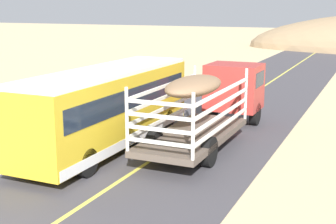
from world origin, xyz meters
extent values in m
cube|color=#B2332D|center=(1.10, 15.47, 1.82)|extent=(2.50, 2.20, 2.20)
cube|color=#192333|center=(1.10, 15.47, 2.27)|extent=(2.53, 1.54, 0.70)
cube|color=brown|center=(1.10, 10.07, 0.72)|extent=(2.50, 6.40, 0.24)
cylinder|color=silver|center=(-0.09, 13.21, 1.94)|extent=(0.12, 0.12, 2.20)
cylinder|color=silver|center=(2.29, 13.21, 1.94)|extent=(0.12, 0.12, 2.20)
cylinder|color=silver|center=(-0.09, 6.93, 1.94)|extent=(0.12, 0.12, 2.20)
cylinder|color=silver|center=(2.29, 6.93, 1.94)|extent=(0.12, 0.12, 2.20)
cube|color=silver|center=(-0.11, 10.07, 1.28)|extent=(0.08, 6.30, 0.12)
cube|color=silver|center=(2.31, 10.07, 1.28)|extent=(0.08, 6.30, 0.12)
cube|color=silver|center=(1.10, 6.91, 1.28)|extent=(2.40, 0.08, 0.12)
cube|color=silver|center=(-0.11, 10.07, 1.72)|extent=(0.08, 6.30, 0.12)
cube|color=silver|center=(2.31, 10.07, 1.72)|extent=(0.08, 6.30, 0.12)
cube|color=silver|center=(1.10, 6.91, 1.72)|extent=(2.40, 0.08, 0.12)
cube|color=silver|center=(-0.11, 10.07, 2.16)|extent=(0.08, 6.30, 0.12)
cube|color=silver|center=(2.31, 10.07, 2.16)|extent=(0.08, 6.30, 0.12)
cube|color=silver|center=(1.10, 6.91, 2.16)|extent=(2.40, 0.08, 0.12)
cube|color=silver|center=(-0.11, 10.07, 2.60)|extent=(0.08, 6.30, 0.12)
cube|color=silver|center=(2.31, 10.07, 2.60)|extent=(0.08, 6.30, 0.12)
cube|color=silver|center=(1.10, 6.91, 2.60)|extent=(2.40, 0.08, 0.12)
ellipsoid|color=#8C6B4C|center=(1.10, 10.07, 2.69)|extent=(1.75, 3.84, 0.70)
cylinder|color=black|center=(0.01, 15.47, 0.57)|extent=(0.32, 1.10, 1.10)
cylinder|color=black|center=(2.19, 15.47, 0.57)|extent=(0.32, 1.10, 1.10)
cylinder|color=black|center=(0.01, 8.79, 0.57)|extent=(0.32, 1.10, 1.10)
cylinder|color=black|center=(2.19, 8.79, 0.57)|extent=(0.32, 1.10, 1.10)
cube|color=gold|center=(-2.31, 9.35, 1.72)|extent=(2.50, 10.00, 2.70)
cube|color=white|center=(-2.31, 9.35, 3.15)|extent=(2.45, 9.80, 0.16)
cube|color=#192333|center=(-2.31, 9.35, 2.19)|extent=(2.54, 9.20, 0.80)
cube|color=silver|center=(-2.31, 9.35, 0.57)|extent=(2.53, 9.80, 0.36)
cylinder|color=black|center=(-3.41, 12.60, 0.52)|extent=(0.30, 1.00, 1.00)
cylinder|color=black|center=(-1.21, 12.60, 0.52)|extent=(0.30, 1.00, 1.00)
cylinder|color=black|center=(-3.41, 6.10, 0.52)|extent=(0.30, 1.00, 1.00)
cylinder|color=black|center=(-1.21, 6.10, 0.52)|extent=(0.30, 1.00, 1.00)
camera|label=1|loc=(7.52, -6.58, 5.66)|focal=50.73mm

